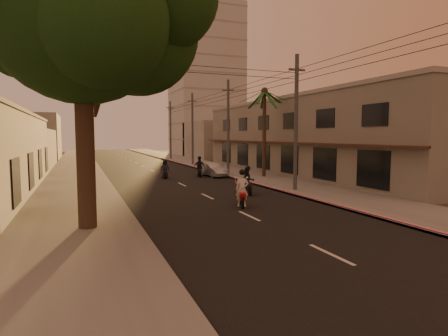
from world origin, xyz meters
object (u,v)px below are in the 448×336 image
Objects in this scene: scooter_far_a at (165,170)px; scooter_mid_a at (248,181)px; broadleaf_tree at (92,11)px; scooter_mid_b at (199,168)px; parked_car at (213,170)px; scooter_red at (242,190)px; palm_tree at (264,96)px.

scooter_mid_a is at bearing -65.93° from scooter_far_a.
broadleaf_tree is 13.24m from scooter_mid_a.
scooter_mid_b is at bearing 100.60° from scooter_mid_a.
parked_car is (4.47, 0.02, -0.14)m from scooter_far_a.
scooter_red is at bearing -107.47° from parked_car.
parked_car is at bearing 93.63° from scooter_mid_a.
scooter_far_a is at bearing 68.90° from broadleaf_tree.
scooter_far_a is at bearing -166.28° from scooter_mid_b.
broadleaf_tree reaches higher than parked_car.
scooter_far_a is (-3.16, -0.12, -0.08)m from scooter_mid_b.
scooter_red is at bearing -122.08° from palm_tree.
parked_car is at bearing 96.82° from scooter_red.
parked_car is (-3.86, 2.44, -6.51)m from palm_tree.
broadleaf_tree is 6.12× the size of scooter_red.
palm_tree reaches higher than parked_car.
broadleaf_tree is 1.48× the size of palm_tree.
scooter_red is 1.06× the size of scooter_mid_a.
scooter_red is 1.14× the size of scooter_far_a.
scooter_red is 1.04× the size of scooter_mid_b.
scooter_red reaches higher than scooter_mid_a.
scooter_mid_a reaches higher than parked_car.
palm_tree is 4.40× the size of scooter_mid_a.
scooter_red is (7.29, 2.18, -7.60)m from broadleaf_tree.
scooter_mid_b is 3.17m from scooter_far_a.
scooter_mid_b reaches higher than scooter_far_a.
broadleaf_tree is 20.18m from palm_tree.
scooter_red reaches higher than scooter_mid_b.
scooter_mid_a is (9.23, 5.64, -7.63)m from broadleaf_tree.
palm_tree is at bearing 68.51° from scooter_mid_a.
scooter_mid_b is at bearing 10.76° from scooter_far_a.
palm_tree reaches higher than scooter_mid_a.
scooter_mid_a is 0.98× the size of scooter_mid_b.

